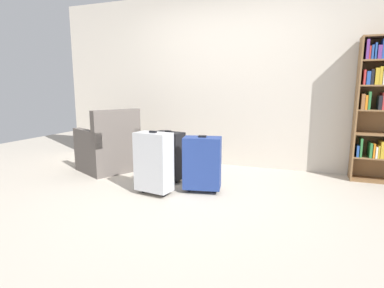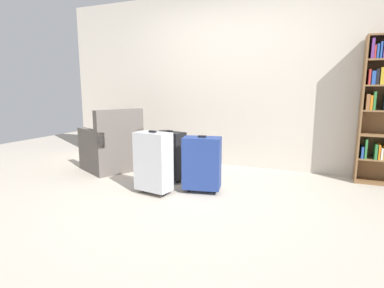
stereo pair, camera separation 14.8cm
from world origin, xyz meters
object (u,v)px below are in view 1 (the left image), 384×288
suitcase_navy_blue (202,163)px  suitcase_black (169,155)px  mug (138,175)px  suitcase_silver (154,162)px  armchair (109,149)px

suitcase_navy_blue → suitcase_black: size_ratio=1.00×
mug → suitcase_silver: (0.50, -0.49, 0.33)m
armchair → mug: size_ratio=7.82×
suitcase_navy_blue → suitcase_black: (-0.55, 0.26, -0.00)m
suitcase_silver → suitcase_black: 0.54m
suitcase_black → suitcase_silver: bearing=-82.9°
mug → suitcase_navy_blue: size_ratio=0.18×
mug → suitcase_black: (0.43, 0.04, 0.30)m
armchair → mug: (0.59, -0.20, -0.27)m
armchair → suitcase_black: bearing=-8.9°
armchair → suitcase_black: (1.03, -0.16, 0.03)m
mug → suitcase_black: size_ratio=0.18×
suitcase_silver → suitcase_black: size_ratio=1.10×
suitcase_silver → suitcase_navy_blue: suitcase_silver is taller
armchair → suitcase_navy_blue: size_ratio=1.42×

